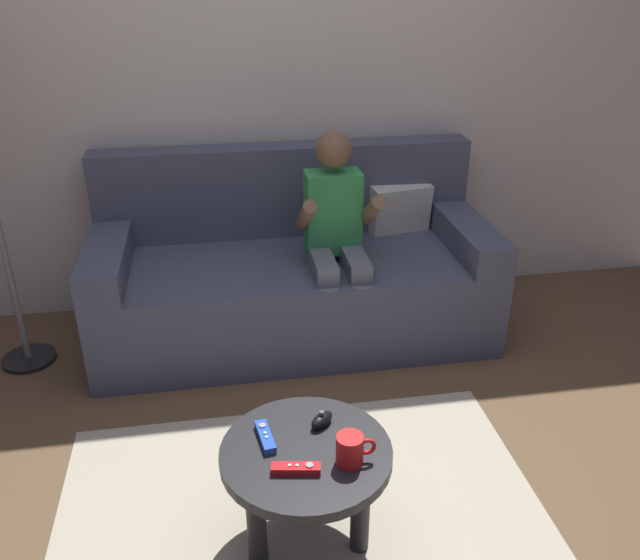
{
  "coord_description": "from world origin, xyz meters",
  "views": [
    {
      "loc": [
        -0.38,
        -1.56,
        1.69
      ],
      "look_at": [
        -0.01,
        0.61,
        0.6
      ],
      "focal_mm": 36.55,
      "sensor_mm": 36.0,
      "label": 1
    }
  ],
  "objects_px": {
    "game_remote_red_near_edge": "(296,469)",
    "nunchuk_black": "(322,420)",
    "person_seated_on_couch": "(336,234)",
    "coffee_mug": "(351,450)",
    "couch": "(294,274)",
    "coffee_table": "(306,467)",
    "game_remote_blue_far_corner": "(265,437)"
  },
  "relations": [
    {
      "from": "game_remote_red_near_edge",
      "to": "couch",
      "type": "bearing_deg",
      "value": 82.75
    },
    {
      "from": "coffee_table",
      "to": "game_remote_red_near_edge",
      "type": "bearing_deg",
      "value": -113.43
    },
    {
      "from": "person_seated_on_couch",
      "to": "game_remote_blue_far_corner",
      "type": "relative_size",
      "value": 7.08
    },
    {
      "from": "nunchuk_black",
      "to": "coffee_mug",
      "type": "relative_size",
      "value": 0.82
    },
    {
      "from": "person_seated_on_couch",
      "to": "couch",
      "type": "bearing_deg",
      "value": 132.41
    },
    {
      "from": "coffee_mug",
      "to": "game_remote_red_near_edge",
      "type": "bearing_deg",
      "value": -175.66
    },
    {
      "from": "couch",
      "to": "nunchuk_black",
      "type": "bearing_deg",
      "value": -93.53
    },
    {
      "from": "coffee_table",
      "to": "couch",
      "type": "bearing_deg",
      "value": 83.98
    },
    {
      "from": "nunchuk_black",
      "to": "coffee_mug",
      "type": "xyz_separation_m",
      "value": [
        0.05,
        -0.18,
        0.03
      ]
    },
    {
      "from": "coffee_mug",
      "to": "couch",
      "type": "bearing_deg",
      "value": 89.01
    },
    {
      "from": "nunchuk_black",
      "to": "game_remote_red_near_edge",
      "type": "bearing_deg",
      "value": -119.09
    },
    {
      "from": "coffee_table",
      "to": "game_remote_blue_far_corner",
      "type": "bearing_deg",
      "value": 153.94
    },
    {
      "from": "person_seated_on_couch",
      "to": "coffee_mug",
      "type": "relative_size",
      "value": 8.62
    },
    {
      "from": "game_remote_red_near_edge",
      "to": "nunchuk_black",
      "type": "relative_size",
      "value": 1.5
    },
    {
      "from": "person_seated_on_couch",
      "to": "game_remote_red_near_edge",
      "type": "height_order",
      "value": "person_seated_on_couch"
    },
    {
      "from": "coffee_table",
      "to": "person_seated_on_couch",
      "type": "bearing_deg",
      "value": 74.86
    },
    {
      "from": "person_seated_on_couch",
      "to": "game_remote_red_near_edge",
      "type": "bearing_deg",
      "value": -105.8
    },
    {
      "from": "coffee_table",
      "to": "coffee_mug",
      "type": "bearing_deg",
      "value": -35.3
    },
    {
      "from": "person_seated_on_couch",
      "to": "coffee_mug",
      "type": "bearing_deg",
      "value": -98.98
    },
    {
      "from": "game_remote_blue_far_corner",
      "to": "coffee_mug",
      "type": "distance_m",
      "value": 0.27
    },
    {
      "from": "person_seated_on_couch",
      "to": "game_remote_red_near_edge",
      "type": "distance_m",
      "value": 1.32
    },
    {
      "from": "couch",
      "to": "game_remote_blue_far_corner",
      "type": "distance_m",
      "value": 1.32
    },
    {
      "from": "person_seated_on_couch",
      "to": "coffee_mug",
      "type": "distance_m",
      "value": 1.27
    },
    {
      "from": "coffee_table",
      "to": "coffee_mug",
      "type": "xyz_separation_m",
      "value": [
        0.12,
        -0.08,
        0.12
      ]
    },
    {
      "from": "couch",
      "to": "coffee_mug",
      "type": "bearing_deg",
      "value": -90.99
    },
    {
      "from": "game_remote_blue_far_corner",
      "to": "nunchuk_black",
      "type": "bearing_deg",
      "value": 12.58
    },
    {
      "from": "game_remote_red_near_edge",
      "to": "nunchuk_black",
      "type": "distance_m",
      "value": 0.22
    },
    {
      "from": "game_remote_red_near_edge",
      "to": "coffee_mug",
      "type": "relative_size",
      "value": 1.22
    },
    {
      "from": "couch",
      "to": "nunchuk_black",
      "type": "xyz_separation_m",
      "value": [
        -0.08,
        -1.26,
        0.1
      ]
    },
    {
      "from": "nunchuk_black",
      "to": "game_remote_blue_far_corner",
      "type": "bearing_deg",
      "value": -167.42
    },
    {
      "from": "person_seated_on_couch",
      "to": "game_remote_blue_far_corner",
      "type": "xyz_separation_m",
      "value": [
        -0.43,
        -1.11,
        -0.18
      ]
    },
    {
      "from": "game_remote_blue_far_corner",
      "to": "coffee_table",
      "type": "bearing_deg",
      "value": -26.06
    }
  ]
}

